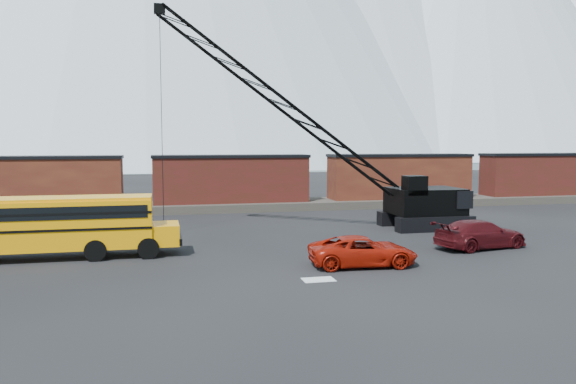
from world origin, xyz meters
The scene contains 11 objects.
ground centered at (0.00, 0.00, 0.00)m, with size 160.00×160.00×0.00m, color black.
gravel_berm centered at (0.00, 22.00, 0.35)m, with size 120.00×5.00×0.70m, color #4D463F.
boxcar_west_near centered at (-16.00, 22.00, 2.76)m, with size 13.70×3.10×4.17m.
boxcar_mid centered at (0.00, 22.00, 2.76)m, with size 13.70×3.10×4.17m.
boxcar_east_near centered at (16.00, 22.00, 2.76)m, with size 13.70×3.10×4.17m.
boxcar_east_far centered at (32.00, 22.00, 2.76)m, with size 13.70×3.10×4.17m.
snow_patch centered at (0.50, -4.00, 0.01)m, with size 1.40×0.90×0.02m, color silver.
school_bus centered at (-11.28, 3.39, 1.79)m, with size 11.65×2.65×3.19m.
red_pickup centered at (3.38, -1.81, 0.73)m, with size 2.43×5.27×1.46m, color #A21507.
maroon_suv centered at (11.49, 0.97, 0.81)m, with size 2.26×5.55×1.61m, color #3F0B0F.
crawler_crane centered at (2.97, 9.38, 7.76)m, with size 21.16×4.20×14.88m.
Camera 1 is at (-6.24, -27.20, 6.05)m, focal length 35.00 mm.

